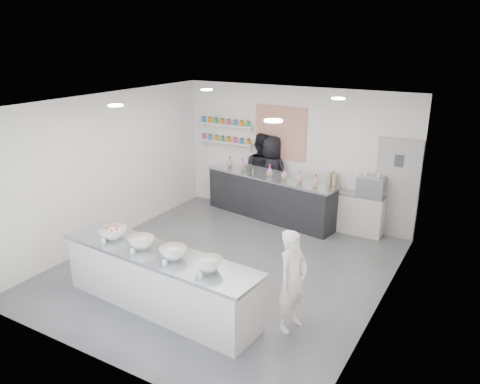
% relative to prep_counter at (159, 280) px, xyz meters
% --- Properties ---
extents(floor, '(6.00, 6.00, 0.00)m').
position_rel_prep_counter_xyz_m(floor, '(0.19, 1.62, -0.47)').
color(floor, '#515156').
rests_on(floor, ground).
extents(ceiling, '(6.00, 6.00, 0.00)m').
position_rel_prep_counter_xyz_m(ceiling, '(0.19, 1.62, 2.53)').
color(ceiling, white).
rests_on(ceiling, floor).
extents(back_wall, '(5.50, 0.00, 5.50)m').
position_rel_prep_counter_xyz_m(back_wall, '(0.19, 4.62, 1.03)').
color(back_wall, white).
rests_on(back_wall, floor).
extents(left_wall, '(0.00, 6.00, 6.00)m').
position_rel_prep_counter_xyz_m(left_wall, '(-2.56, 1.62, 1.03)').
color(left_wall, white).
rests_on(left_wall, floor).
extents(right_wall, '(0.00, 6.00, 6.00)m').
position_rel_prep_counter_xyz_m(right_wall, '(2.94, 1.62, 1.03)').
color(right_wall, white).
rests_on(right_wall, floor).
extents(back_door, '(0.88, 0.04, 2.10)m').
position_rel_prep_counter_xyz_m(back_door, '(2.49, 4.59, 0.58)').
color(back_door, '#9B9C99').
rests_on(back_door, floor).
extents(pattern_panel, '(1.25, 0.03, 1.20)m').
position_rel_prep_counter_xyz_m(pattern_panel, '(-0.16, 4.59, 1.48)').
color(pattern_panel, '#A12400').
rests_on(pattern_panel, back_wall).
extents(jar_shelf_lower, '(1.45, 0.22, 0.04)m').
position_rel_prep_counter_xyz_m(jar_shelf_lower, '(-1.56, 4.52, 1.13)').
color(jar_shelf_lower, silver).
rests_on(jar_shelf_lower, back_wall).
extents(jar_shelf_upper, '(1.45, 0.22, 0.04)m').
position_rel_prep_counter_xyz_m(jar_shelf_upper, '(-1.56, 4.52, 1.55)').
color(jar_shelf_upper, silver).
rests_on(jar_shelf_upper, back_wall).
extents(preserve_jars, '(1.45, 0.10, 0.56)m').
position_rel_prep_counter_xyz_m(preserve_jars, '(-1.56, 4.50, 1.41)').
color(preserve_jars, '#CD3361').
rests_on(preserve_jars, jar_shelf_lower).
extents(downlight_0, '(0.24, 0.24, 0.02)m').
position_rel_prep_counter_xyz_m(downlight_0, '(-1.21, 0.62, 2.51)').
color(downlight_0, white).
rests_on(downlight_0, ceiling).
extents(downlight_1, '(0.24, 0.24, 0.02)m').
position_rel_prep_counter_xyz_m(downlight_1, '(1.59, 0.62, 2.51)').
color(downlight_1, white).
rests_on(downlight_1, ceiling).
extents(downlight_2, '(0.24, 0.24, 0.02)m').
position_rel_prep_counter_xyz_m(downlight_2, '(-1.21, 3.22, 2.51)').
color(downlight_2, white).
rests_on(downlight_2, ceiling).
extents(downlight_3, '(0.24, 0.24, 0.02)m').
position_rel_prep_counter_xyz_m(downlight_3, '(1.59, 3.22, 2.51)').
color(downlight_3, white).
rests_on(downlight_3, ceiling).
extents(prep_counter, '(3.50, 1.04, 0.94)m').
position_rel_prep_counter_xyz_m(prep_counter, '(0.00, 0.00, 0.00)').
color(prep_counter, beige).
rests_on(prep_counter, floor).
extents(back_bar, '(3.32, 1.16, 1.01)m').
position_rel_prep_counter_xyz_m(back_bar, '(-0.23, 4.22, 0.04)').
color(back_bar, black).
rests_on(back_bar, floor).
extents(sneeze_guard, '(3.18, 0.57, 0.28)m').
position_rel_prep_counter_xyz_m(sneeze_guard, '(-0.28, 3.94, 0.68)').
color(sneeze_guard, white).
rests_on(sneeze_guard, back_bar).
extents(espresso_ledge, '(1.18, 0.38, 0.88)m').
position_rel_prep_counter_xyz_m(espresso_ledge, '(1.74, 4.40, -0.03)').
color(espresso_ledge, beige).
rests_on(espresso_ledge, floor).
extents(espresso_machine, '(0.55, 0.38, 0.42)m').
position_rel_prep_counter_xyz_m(espresso_machine, '(2.02, 4.40, 0.62)').
color(espresso_machine, '#93969E').
rests_on(espresso_machine, espresso_ledge).
extents(cup_stacks, '(0.27, 0.24, 0.36)m').
position_rel_prep_counter_xyz_m(cup_stacks, '(1.19, 4.40, 0.59)').
color(cup_stacks, '#C2B286').
rests_on(cup_stacks, espresso_ledge).
extents(prep_bowls, '(2.39, 0.69, 0.17)m').
position_rel_prep_counter_xyz_m(prep_bowls, '(0.00, 0.00, 0.55)').
color(prep_bowls, white).
rests_on(prep_bowls, prep_counter).
extents(label_cards, '(2.01, 0.04, 0.07)m').
position_rel_prep_counter_xyz_m(label_cards, '(0.04, -0.53, 0.51)').
color(label_cards, white).
rests_on(label_cards, prep_counter).
extents(cookie_bags, '(2.54, 0.59, 0.27)m').
position_rel_prep_counter_xyz_m(cookie_bags, '(-0.23, 4.22, 0.68)').
color(cookie_bags, '#D25EB3').
rests_on(cookie_bags, back_bar).
extents(woman_prep, '(0.48, 0.62, 1.52)m').
position_rel_prep_counter_xyz_m(woman_prep, '(1.98, 0.54, 0.29)').
color(woman_prep, white).
rests_on(woman_prep, floor).
extents(staff_left, '(1.00, 0.82, 1.93)m').
position_rel_prep_counter_xyz_m(staff_left, '(-0.56, 4.47, 0.49)').
color(staff_left, black).
rests_on(staff_left, floor).
extents(staff_right, '(0.98, 0.69, 1.89)m').
position_rel_prep_counter_xyz_m(staff_right, '(-0.32, 4.47, 0.48)').
color(staff_right, black).
rests_on(staff_right, floor).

